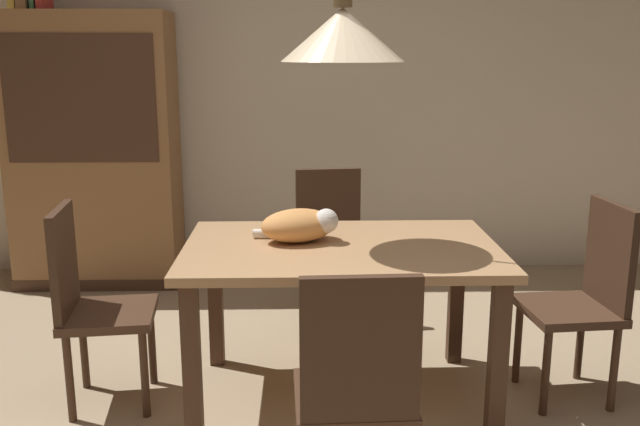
{
  "coord_description": "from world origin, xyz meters",
  "views": [
    {
      "loc": [
        -0.02,
        -2.38,
        1.59
      ],
      "look_at": [
        0.06,
        0.78,
        0.85
      ],
      "focal_mm": 38.71,
      "sensor_mm": 36.0,
      "label": 1
    }
  ],
  "objects_px": {
    "chair_far_back": "(331,243)",
    "pendant_lamp": "(343,34)",
    "chair_right_side": "(586,293)",
    "hutch_bookcase": "(95,157)",
    "dining_table": "(341,267)",
    "chair_left_side": "(90,298)",
    "cat_sleeping": "(300,225)",
    "chair_near_front": "(356,387)"
  },
  "relations": [
    {
      "from": "chair_right_side",
      "to": "cat_sleeping",
      "type": "height_order",
      "value": "chair_right_side"
    },
    {
      "from": "chair_left_side",
      "to": "chair_far_back",
      "type": "xyz_separation_m",
      "value": [
        1.12,
        0.89,
        0.0
      ]
    },
    {
      "from": "hutch_bookcase",
      "to": "dining_table",
      "type": "bearing_deg",
      "value": -47.65
    },
    {
      "from": "chair_far_back",
      "to": "pendant_lamp",
      "type": "bearing_deg",
      "value": -89.39
    },
    {
      "from": "chair_near_front",
      "to": "dining_table",
      "type": "bearing_deg",
      "value": 90.2
    },
    {
      "from": "pendant_lamp",
      "to": "hutch_bookcase",
      "type": "distance_m",
      "value": 2.48
    },
    {
      "from": "chair_right_side",
      "to": "cat_sleeping",
      "type": "bearing_deg",
      "value": 177.55
    },
    {
      "from": "chair_near_front",
      "to": "hutch_bookcase",
      "type": "height_order",
      "value": "hutch_bookcase"
    },
    {
      "from": "dining_table",
      "to": "cat_sleeping",
      "type": "xyz_separation_m",
      "value": [
        -0.18,
        0.06,
        0.18
      ]
    },
    {
      "from": "chair_near_front",
      "to": "cat_sleeping",
      "type": "height_order",
      "value": "chair_near_front"
    },
    {
      "from": "pendant_lamp",
      "to": "hutch_bookcase",
      "type": "height_order",
      "value": "pendant_lamp"
    },
    {
      "from": "chair_left_side",
      "to": "hutch_bookcase",
      "type": "xyz_separation_m",
      "value": [
        -0.46,
        1.75,
        0.38
      ]
    },
    {
      "from": "chair_far_back",
      "to": "hutch_bookcase",
      "type": "height_order",
      "value": "hutch_bookcase"
    },
    {
      "from": "dining_table",
      "to": "chair_right_side",
      "type": "height_order",
      "value": "chair_right_side"
    },
    {
      "from": "chair_near_front",
      "to": "cat_sleeping",
      "type": "relative_size",
      "value": 2.3
    },
    {
      "from": "cat_sleeping",
      "to": "hutch_bookcase",
      "type": "height_order",
      "value": "hutch_bookcase"
    },
    {
      "from": "chair_far_back",
      "to": "hutch_bookcase",
      "type": "distance_m",
      "value": 1.84
    },
    {
      "from": "dining_table",
      "to": "cat_sleeping",
      "type": "bearing_deg",
      "value": 160.92
    },
    {
      "from": "cat_sleeping",
      "to": "pendant_lamp",
      "type": "height_order",
      "value": "pendant_lamp"
    },
    {
      "from": "chair_right_side",
      "to": "chair_far_back",
      "type": "distance_m",
      "value": 1.43
    },
    {
      "from": "chair_near_front",
      "to": "chair_left_side",
      "type": "relative_size",
      "value": 1.0
    },
    {
      "from": "chair_near_front",
      "to": "cat_sleeping",
      "type": "bearing_deg",
      "value": 101.08
    },
    {
      "from": "dining_table",
      "to": "chair_near_front",
      "type": "height_order",
      "value": "chair_near_front"
    },
    {
      "from": "cat_sleeping",
      "to": "chair_near_front",
      "type": "bearing_deg",
      "value": -78.92
    },
    {
      "from": "dining_table",
      "to": "chair_left_side",
      "type": "height_order",
      "value": "chair_left_side"
    },
    {
      "from": "chair_right_side",
      "to": "dining_table",
      "type": "bearing_deg",
      "value": -179.66
    },
    {
      "from": "chair_left_side",
      "to": "pendant_lamp",
      "type": "relative_size",
      "value": 0.72
    },
    {
      "from": "chair_left_side",
      "to": "hutch_bookcase",
      "type": "relative_size",
      "value": 0.5
    },
    {
      "from": "chair_near_front",
      "to": "chair_right_side",
      "type": "relative_size",
      "value": 1.0
    },
    {
      "from": "chair_near_front",
      "to": "hutch_bookcase",
      "type": "relative_size",
      "value": 0.5
    },
    {
      "from": "chair_left_side",
      "to": "cat_sleeping",
      "type": "distance_m",
      "value": 1.0
    },
    {
      "from": "chair_right_side",
      "to": "hutch_bookcase",
      "type": "height_order",
      "value": "hutch_bookcase"
    },
    {
      "from": "dining_table",
      "to": "hutch_bookcase",
      "type": "height_order",
      "value": "hutch_bookcase"
    },
    {
      "from": "chair_far_back",
      "to": "chair_left_side",
      "type": "bearing_deg",
      "value": -141.61
    },
    {
      "from": "chair_far_back",
      "to": "pendant_lamp",
      "type": "height_order",
      "value": "pendant_lamp"
    },
    {
      "from": "chair_left_side",
      "to": "chair_far_back",
      "type": "distance_m",
      "value": 1.43
    },
    {
      "from": "pendant_lamp",
      "to": "hutch_bookcase",
      "type": "bearing_deg",
      "value": 132.35
    },
    {
      "from": "chair_near_front",
      "to": "hutch_bookcase",
      "type": "distance_m",
      "value": 3.09
    },
    {
      "from": "chair_left_side",
      "to": "cat_sleeping",
      "type": "height_order",
      "value": "chair_left_side"
    },
    {
      "from": "pendant_lamp",
      "to": "chair_left_side",
      "type": "bearing_deg",
      "value": -179.56
    },
    {
      "from": "chair_right_side",
      "to": "pendant_lamp",
      "type": "xyz_separation_m",
      "value": [
        -1.13,
        -0.01,
        1.15
      ]
    },
    {
      "from": "dining_table",
      "to": "cat_sleeping",
      "type": "height_order",
      "value": "cat_sleeping"
    }
  ]
}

